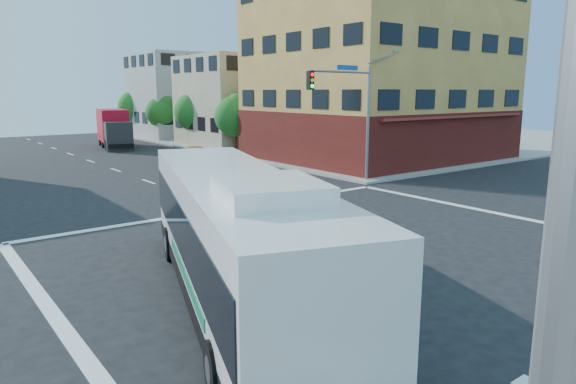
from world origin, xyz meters
TOP-DOWN VIEW (x-y plane):
  - ground at (0.00, 0.00)m, footprint 120.00×120.00m
  - sidewalk_ne at (35.00, 35.00)m, footprint 50.00×50.00m
  - corner_building_ne at (19.99, 18.48)m, footprint 18.10×15.44m
  - building_east_near at (16.98, 33.98)m, footprint 12.06×10.06m
  - building_east_far at (16.98, 47.98)m, footprint 12.06×10.06m
  - signal_mast_ne at (9.08, 10.62)m, footprint 7.91×1.13m
  - street_tree_a at (11.90, 27.92)m, footprint 3.60×3.60m
  - street_tree_b at (11.90, 35.92)m, footprint 3.80×3.80m
  - street_tree_c at (11.90, 43.92)m, footprint 3.40×3.40m
  - street_tree_d at (11.90, 51.92)m, footprint 4.00×4.00m
  - transit_bus at (-5.44, -0.29)m, footprint 6.77×13.14m
  - box_truck at (5.09, 40.01)m, footprint 4.03×8.65m
  - parked_car at (6.29, 24.76)m, footprint 2.90×4.36m

SIDE VIEW (x-z plane):
  - ground at x=0.00m, z-range 0.00..0.00m
  - sidewalk_ne at x=35.00m, z-range 0.00..0.15m
  - parked_car at x=6.29m, z-range 0.00..1.38m
  - box_truck at x=5.09m, z-range -0.06..3.70m
  - transit_bus at x=-5.44m, z-range -0.04..3.79m
  - street_tree_c at x=11.90m, z-range 0.82..6.11m
  - street_tree_a at x=11.90m, z-range 0.83..6.35m
  - street_tree_b at x=11.90m, z-range 0.85..6.65m
  - street_tree_d at x=11.90m, z-range 0.87..6.90m
  - building_east_near at x=16.98m, z-range 0.01..9.01m
  - signal_mast_ne at x=9.08m, z-range 0.95..9.02m
  - building_east_far at x=16.98m, z-range 0.01..10.01m
  - corner_building_ne at x=19.99m, z-range -1.11..12.89m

